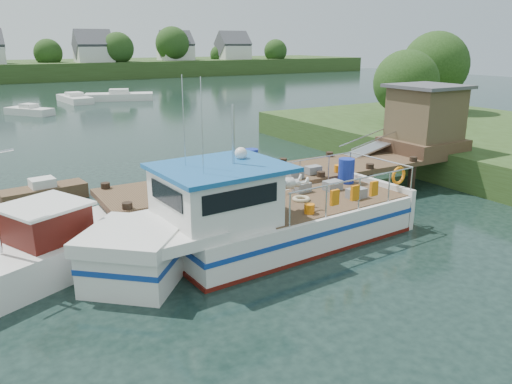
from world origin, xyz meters
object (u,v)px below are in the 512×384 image
moored_d (75,99)px  moored_c (310,120)px  moored_far (119,96)px  work_boat (19,261)px  lobster_boat (255,221)px  moored_rowboat (44,193)px  dock (384,138)px  moored_b (29,111)px

moored_d → moored_c: bearing=-39.5°
moored_far → moored_d: size_ratio=1.19×
work_boat → lobster_boat: bearing=-36.3°
work_boat → moored_d: bearing=52.0°
moored_rowboat → moored_far: size_ratio=0.45×
moored_far → moored_c: (7.93, -25.15, -0.05)m
dock → work_boat: bearing=-172.6°
dock → work_boat: (-15.24, -1.98, -1.57)m
moored_b → moored_c: 25.39m
moored_b → moored_rowboat: bearing=-77.7°
moored_c → work_boat: bearing=-139.6°
moored_far → moored_b: (-10.28, -7.47, -0.09)m
moored_b → work_boat: bearing=-79.1°
lobster_boat → moored_b: 36.66m
moored_rowboat → moored_far: bearing=92.7°
lobster_boat → work_boat: 6.78m
dock → moored_c: dock is taller
moored_rowboat → lobster_boat: bearing=-37.7°
lobster_boat → work_boat: size_ratio=1.49×
dock → moored_rowboat: bearing=157.7°
moored_far → moored_c: moored_far is taller
dock → moored_far: bearing=90.5°
moored_c → moored_b: bearing=138.7°
moored_rowboat → moored_d: (8.46, 35.85, 0.04)m
moored_rowboat → moored_b: (2.89, 27.73, 0.01)m
dock → work_boat: dock is taller
moored_b → moored_d: (5.57, 8.12, 0.03)m
moored_rowboat → moored_far: 37.58m
dock → moored_b: 34.99m
moored_far → lobster_boat: bearing=-96.8°
moored_b → moored_d: moored_d is taller
moored_rowboat → moored_d: size_ratio=0.53×
moored_rowboat → moored_d: 36.84m
lobster_boat → moored_rowboat: lobster_boat is taller
moored_b → moored_c: moored_c is taller
moored_far → moored_d: 4.76m
moored_far → moored_d: moored_far is taller
lobster_boat → moored_d: size_ratio=1.78×
moored_d → dock: bearing=-58.6°
moored_rowboat → moored_c: moored_c is taller
dock → moored_c: size_ratio=2.25×
work_boat → moored_rowboat: 7.72m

